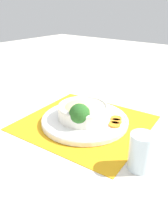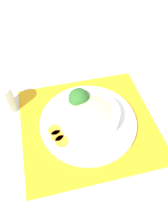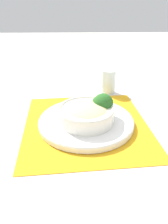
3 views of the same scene
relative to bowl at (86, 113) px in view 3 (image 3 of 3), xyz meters
name	(u,v)px [view 3 (image 3 of 3)]	position (x,y,z in m)	size (l,w,h in m)	color
ground_plane	(86,125)	(0.00, 0.01, -0.05)	(4.00, 4.00, 0.00)	beige
placemat	(86,124)	(0.00, 0.01, -0.05)	(0.46, 0.48, 0.00)	orange
plate	(86,121)	(0.00, 0.01, -0.04)	(0.33, 0.33, 0.02)	white
bowl	(86,113)	(0.00, 0.00, 0.00)	(0.19, 0.19, 0.06)	silver
broccoli_floret	(103,104)	(0.06, 0.03, 0.02)	(0.07, 0.07, 0.09)	#759E51
carrot_slice_near	(79,104)	(-0.02, 0.12, -0.03)	(0.04, 0.04, 0.01)	orange
carrot_slice_middle	(73,105)	(-0.05, 0.12, -0.03)	(0.04, 0.04, 0.01)	orange
carrot_slice_far	(67,106)	(-0.07, 0.11, -0.03)	(0.04, 0.04, 0.01)	orange
water_glass	(108,83)	(0.11, 0.28, 0.00)	(0.07, 0.07, 0.11)	silver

